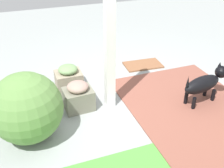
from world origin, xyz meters
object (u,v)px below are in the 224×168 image
Objects in this scene: porch_pillar at (110,37)px; doormat at (143,65)px; stone_planter_nearest at (69,78)px; round_shrub at (27,108)px; stone_planter_near at (78,96)px; dog at (205,83)px.

porch_pillar is 3.05× the size of doormat.
stone_planter_nearest is 1.29m from round_shrub.
porch_pillar reaches higher than stone_planter_near.
porch_pillar is 1.84m from doormat.
stone_planter_near is (0.46, -0.08, -0.89)m from porch_pillar.
stone_planter_nearest reaches higher than doormat.
dog is 1.17× the size of doormat.
stone_planter_nearest is at bearing -31.55° from dog.
stone_planter_near is at bearing 31.96° from doormat.
doormat is at bearing -78.19° from dog.
round_shrub is at bearing 54.83° from stone_planter_nearest.
porch_pillar reaches higher than stone_planter_nearest.
porch_pillar is at bearing -165.15° from round_shrub.
dog is 1.52m from doormat.
doormat is (-1.54, -0.32, -0.18)m from stone_planter_nearest.
dog is (-1.84, 1.13, 0.14)m from stone_planter_nearest.
doormat is at bearing -135.89° from porch_pillar.
round_shrub is 1.25× the size of doormat.
stone_planter_near is 0.87m from round_shrub.
porch_pillar is 1.25m from stone_planter_nearest.
porch_pillar is at bearing -16.82° from dog.
stone_planter_nearest is 2.17m from dog.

